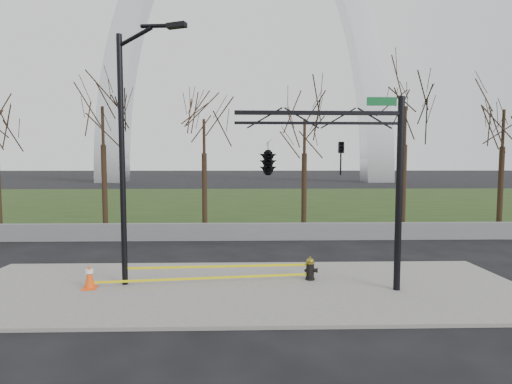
{
  "coord_description": "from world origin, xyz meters",
  "views": [
    {
      "loc": [
        0.2,
        -11.92,
        3.96
      ],
      "look_at": [
        0.54,
        2.0,
        2.97
      ],
      "focal_mm": 26.89,
      "sensor_mm": 36.0,
      "label": 1
    }
  ],
  "objects_px": {
    "traffic_cone": "(89,276)",
    "fire_hydrant": "(310,269)",
    "traffic_signal_mast": "(293,159)",
    "street_light": "(128,141)"
  },
  "relations": [
    {
      "from": "fire_hydrant",
      "to": "street_light",
      "type": "bearing_deg",
      "value": -158.99
    },
    {
      "from": "fire_hydrant",
      "to": "traffic_cone",
      "type": "height_order",
      "value": "fire_hydrant"
    },
    {
      "from": "fire_hydrant",
      "to": "street_light",
      "type": "xyz_separation_m",
      "value": [
        -5.87,
        -0.41,
        4.23
      ]
    },
    {
      "from": "street_light",
      "to": "traffic_signal_mast",
      "type": "bearing_deg",
      "value": 10.79
    },
    {
      "from": "traffic_cone",
      "to": "fire_hydrant",
      "type": "bearing_deg",
      "value": 6.21
    },
    {
      "from": "street_light",
      "to": "traffic_signal_mast",
      "type": "distance_m",
      "value": 5.21
    },
    {
      "from": "traffic_cone",
      "to": "street_light",
      "type": "xyz_separation_m",
      "value": [
        1.18,
        0.36,
        4.2
      ]
    },
    {
      "from": "traffic_cone",
      "to": "street_light",
      "type": "bearing_deg",
      "value": 16.96
    },
    {
      "from": "traffic_cone",
      "to": "street_light",
      "type": "relative_size",
      "value": 0.1
    },
    {
      "from": "traffic_signal_mast",
      "to": "fire_hydrant",
      "type": "bearing_deg",
      "value": 56.39
    }
  ]
}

